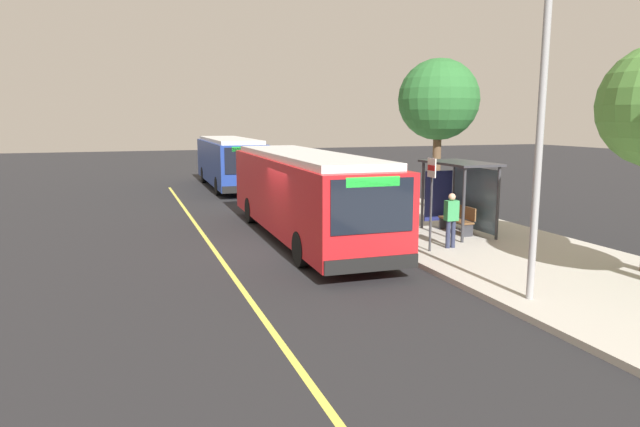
# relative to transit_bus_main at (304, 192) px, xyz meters

# --- Properties ---
(ground_plane) EXTENTS (120.00, 120.00, 0.00)m
(ground_plane) POSITION_rel_transit_bus_main_xyz_m (1.36, -1.01, -1.62)
(ground_plane) COLOR #232326
(sidewalk_curb) EXTENTS (44.00, 6.40, 0.15)m
(sidewalk_curb) POSITION_rel_transit_bus_main_xyz_m (1.36, 4.99, -1.54)
(sidewalk_curb) COLOR #B7B2A8
(sidewalk_curb) RESTS_ON ground_plane
(lane_stripe_center) EXTENTS (36.00, 0.14, 0.01)m
(lane_stripe_center) POSITION_rel_transit_bus_main_xyz_m (1.36, -3.21, -1.61)
(lane_stripe_center) COLOR #E0D64C
(lane_stripe_center) RESTS_ON ground_plane
(transit_bus_main) EXTENTS (11.78, 2.79, 2.95)m
(transit_bus_main) POSITION_rel_transit_bus_main_xyz_m (0.00, 0.00, 0.00)
(transit_bus_main) COLOR red
(transit_bus_main) RESTS_ON ground_plane
(transit_bus_second) EXTENTS (10.83, 2.79, 2.95)m
(transit_bus_second) POSITION_rel_transit_bus_main_xyz_m (-15.41, 0.24, -0.00)
(transit_bus_second) COLOR navy
(transit_bus_second) RESTS_ON ground_plane
(bus_shelter) EXTENTS (2.90, 1.60, 2.48)m
(bus_shelter) POSITION_rel_transit_bus_main_xyz_m (1.44, 5.21, 0.30)
(bus_shelter) COLOR #333338
(bus_shelter) RESTS_ON sidewalk_curb
(waiting_bench) EXTENTS (1.60, 0.48, 0.95)m
(waiting_bench) POSITION_rel_transit_bus_main_xyz_m (1.51, 5.13, -0.98)
(waiting_bench) COLOR brown
(waiting_bench) RESTS_ON sidewalk_curb
(route_sign_post) EXTENTS (0.44, 0.08, 2.80)m
(route_sign_post) POSITION_rel_transit_bus_main_xyz_m (3.66, 2.78, 0.34)
(route_sign_post) COLOR #333338
(route_sign_post) RESTS_ON sidewalk_curb
(pedestrian_commuter) EXTENTS (0.24, 0.40, 1.69)m
(pedestrian_commuter) POSITION_rel_transit_bus_main_xyz_m (3.48, 3.60, -0.50)
(pedestrian_commuter) COLOR #282D47
(pedestrian_commuter) RESTS_ON sidewalk_curb
(street_tree_downstreet) EXTENTS (3.50, 3.50, 6.50)m
(street_tree_downstreet) POSITION_rel_transit_bus_main_xyz_m (-3.62, 7.30, 3.25)
(street_tree_downstreet) COLOR brown
(street_tree_downstreet) RESTS_ON sidewalk_curb
(utility_pole) EXTENTS (0.16, 0.16, 6.40)m
(utility_pole) POSITION_rel_transit_bus_main_xyz_m (8.37, 2.54, 1.73)
(utility_pole) COLOR gray
(utility_pole) RESTS_ON sidewalk_curb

